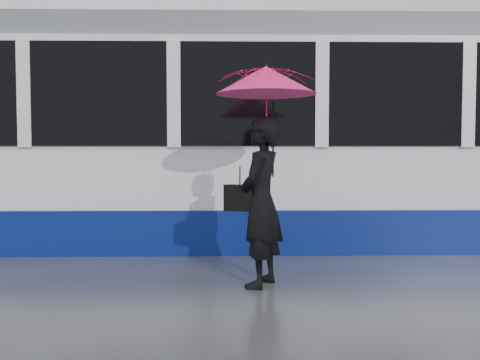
{
  "coord_description": "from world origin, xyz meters",
  "views": [
    {
      "loc": [
        -0.33,
        -5.98,
        1.42
      ],
      "look_at": [
        -0.21,
        0.05,
        1.1
      ],
      "focal_mm": 40.0,
      "sensor_mm": 36.0,
      "label": 1
    }
  ],
  "objects": [
    {
      "name": "ground",
      "position": [
        0.0,
        0.0,
        0.0
      ],
      "size": [
        90.0,
        90.0,
        0.0
      ],
      "primitive_type": "plane",
      "color": "#2A2B2F",
      "rests_on": "ground"
    },
    {
      "name": "rails",
      "position": [
        0.0,
        2.5,
        0.01
      ],
      "size": [
        34.0,
        1.51,
        0.02
      ],
      "color": "#3F3D38",
      "rests_on": "ground"
    },
    {
      "name": "tram",
      "position": [
        3.43,
        2.5,
        1.64
      ],
      "size": [
        26.0,
        2.56,
        3.35
      ],
      "color": "white",
      "rests_on": "ground"
    },
    {
      "name": "woman",
      "position": [
        0.0,
        -0.4,
        0.89
      ],
      "size": [
        0.64,
        0.77,
        1.79
      ],
      "primitive_type": "imported",
      "rotation": [
        0.0,
        0.0,
        -1.96
      ],
      "color": "black",
      "rests_on": "ground"
    },
    {
      "name": "umbrella",
      "position": [
        0.05,
        -0.4,
        1.96
      ],
      "size": [
        1.37,
        1.37,
        1.21
      ],
      "rotation": [
        0.0,
        0.0,
        -0.39
      ],
      "color": "#FE155F",
      "rests_on": "ground"
    },
    {
      "name": "handbag",
      "position": [
        -0.22,
        -0.38,
        0.94
      ],
      "size": [
        0.35,
        0.25,
        0.46
      ],
      "rotation": [
        0.0,
        0.0,
        -0.39
      ],
      "color": "black",
      "rests_on": "ground"
    }
  ]
}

